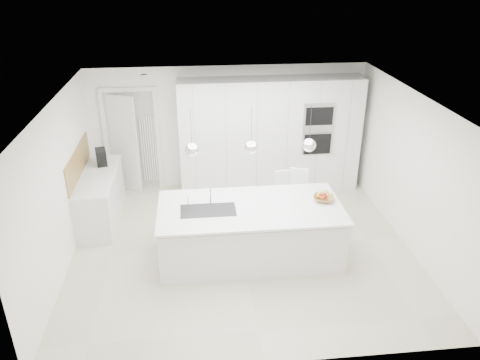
{
  "coord_description": "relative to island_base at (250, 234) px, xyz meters",
  "views": [
    {
      "loc": [
        -0.72,
        -6.52,
        4.36
      ],
      "look_at": [
        0.0,
        0.3,
        1.1
      ],
      "focal_mm": 35.0,
      "sensor_mm": 36.0,
      "label": 1
    }
  ],
  "objects": [
    {
      "name": "island_sink",
      "position": [
        -0.65,
        -0.0,
        0.39
      ],
      "size": [
        0.84,
        0.44,
        0.18
      ],
      "primitive_type": null,
      "color": "#3F3F42",
      "rests_on": "island_worktop"
    },
    {
      "name": "pendant_mid",
      "position": [
        -0.0,
        -0.0,
        1.47
      ],
      "size": [
        0.2,
        0.2,
        0.2
      ],
      "primitive_type": "sphere",
      "color": "white",
      "rests_on": "ceiling"
    },
    {
      "name": "floor",
      "position": [
        -0.1,
        0.3,
        -0.43
      ],
      "size": [
        5.5,
        5.5,
        0.0
      ],
      "primitive_type": "plane",
      "color": "beige",
      "rests_on": "ground"
    },
    {
      "name": "island_tap",
      "position": [
        -0.6,
        0.2,
        0.62
      ],
      "size": [
        0.02,
        0.02,
        0.3
      ],
      "primitive_type": "cylinder",
      "color": "white",
      "rests_on": "island_worktop"
    },
    {
      "name": "fruit_bowl",
      "position": [
        1.17,
        0.12,
        0.51
      ],
      "size": [
        0.41,
        0.41,
        0.08
      ],
      "primitive_type": "imported",
      "rotation": [
        0.0,
        0.0,
        -0.37
      ],
      "color": "#A77F3A",
      "rests_on": "island_worktop"
    },
    {
      "name": "radiator",
      "position": [
        -1.73,
        2.76,
        0.42
      ],
      "size": [
        0.32,
        0.04,
        1.4
      ],
      "primitive_type": null,
      "color": "white",
      "rests_on": "floor"
    },
    {
      "name": "left_worktop",
      "position": [
        -2.55,
        1.5,
        0.45
      ],
      "size": [
        0.62,
        1.82,
        0.04
      ],
      "primitive_type": "cube",
      "color": "white",
      "rests_on": "left_base_cabinets"
    },
    {
      "name": "ceiling",
      "position": [
        -0.1,
        0.3,
        2.07
      ],
      "size": [
        5.5,
        5.5,
        0.0
      ],
      "primitive_type": "plane",
      "rotation": [
        3.14,
        0.0,
        0.0
      ],
      "color": "white",
      "rests_on": "wall_back"
    },
    {
      "name": "bar_stool_left",
      "position": [
        0.71,
        0.93,
        0.08
      ],
      "size": [
        0.4,
        0.51,
        1.02
      ],
      "primitive_type": null,
      "rotation": [
        0.0,
        0.0,
        0.15
      ],
      "color": "white",
      "rests_on": "floor"
    },
    {
      "name": "banana_bunch",
      "position": [
        1.16,
        0.12,
        0.59
      ],
      "size": [
        0.25,
        0.18,
        0.23
      ],
      "primitive_type": "torus",
      "rotation": [
        1.22,
        0.0,
        0.35
      ],
      "color": "yellow",
      "rests_on": "fruit_bowl"
    },
    {
      "name": "wall_back",
      "position": [
        -0.1,
        2.8,
        0.82
      ],
      "size": [
        5.5,
        0.0,
        5.5
      ],
      "primitive_type": "plane",
      "rotation": [
        1.57,
        0.0,
        0.0
      ],
      "color": "white",
      "rests_on": "ground"
    },
    {
      "name": "apple_a",
      "position": [
        1.19,
        0.14,
        0.54
      ],
      "size": [
        0.09,
        0.09,
        0.09
      ],
      "primitive_type": "sphere",
      "color": "red",
      "rests_on": "fruit_bowl"
    },
    {
      "name": "tall_cabinets",
      "position": [
        0.7,
        2.5,
        0.72
      ],
      "size": [
        3.6,
        0.6,
        2.3
      ],
      "primitive_type": "cube",
      "color": "white",
      "rests_on": "floor"
    },
    {
      "name": "espresso_machine",
      "position": [
        -2.53,
        1.95,
        0.62
      ],
      "size": [
        0.24,
        0.32,
        0.3
      ],
      "primitive_type": "cube",
      "rotation": [
        0.0,
        0.0,
        0.23
      ],
      "color": "black",
      "rests_on": "left_worktop"
    },
    {
      "name": "left_base_cabinets",
      "position": [
        -2.55,
        1.5,
        0.0
      ],
      "size": [
        0.6,
        1.8,
        0.86
      ],
      "primitive_type": "cube",
      "color": "white",
      "rests_on": "floor"
    },
    {
      "name": "oak_backsplash",
      "position": [
        -2.84,
        1.5,
        0.72
      ],
      "size": [
        0.02,
        1.8,
        0.5
      ],
      "primitive_type": "cube",
      "color": "#A77F3A",
      "rests_on": "wall_left"
    },
    {
      "name": "apple_b",
      "position": [
        1.2,
        0.15,
        0.54
      ],
      "size": [
        0.07,
        0.07,
        0.07
      ],
      "primitive_type": "sphere",
      "color": "red",
      "rests_on": "fruit_bowl"
    },
    {
      "name": "hallway_door",
      "position": [
        -2.3,
        2.72,
        0.57
      ],
      "size": [
        0.76,
        0.38,
        2.0
      ],
      "primitive_type": "cube",
      "rotation": [
        0.0,
        0.0,
        -0.44
      ],
      "color": "white",
      "rests_on": "floor"
    },
    {
      "name": "doorway_frame",
      "position": [
        -2.05,
        2.77,
        0.59
      ],
      "size": [
        1.11,
        0.08,
        2.13
      ],
      "primitive_type": null,
      "color": "white",
      "rests_on": "floor"
    },
    {
      "name": "pendant_right",
      "position": [
        0.85,
        -0.0,
        1.47
      ],
      "size": [
        0.2,
        0.2,
        0.2
      ],
      "primitive_type": "sphere",
      "color": "white",
      "rests_on": "ceiling"
    },
    {
      "name": "bar_stool_right",
      "position": [
        0.99,
        0.9,
        0.1
      ],
      "size": [
        0.49,
        0.57,
        1.05
      ],
      "primitive_type": null,
      "rotation": [
        0.0,
        0.0,
        -0.33
      ],
      "color": "white",
      "rests_on": "floor"
    },
    {
      "name": "island_worktop",
      "position": [
        0.0,
        0.05,
        0.45
      ],
      "size": [
        2.84,
        1.4,
        0.04
      ],
      "primitive_type": "cube",
      "color": "white",
      "rests_on": "island_base"
    },
    {
      "name": "wall_left",
      "position": [
        -2.85,
        0.3,
        0.82
      ],
      "size": [
        0.0,
        5.0,
        5.0
      ],
      "primitive_type": "plane",
      "rotation": [
        1.57,
        0.0,
        1.57
      ],
      "color": "white",
      "rests_on": "ground"
    },
    {
      "name": "apple_c",
      "position": [
        1.12,
        0.14,
        0.54
      ],
      "size": [
        0.08,
        0.08,
        0.08
      ],
      "primitive_type": "sphere",
      "color": "red",
      "rests_on": "fruit_bowl"
    },
    {
      "name": "oven_stack",
      "position": [
        1.6,
        2.19,
        0.92
      ],
      "size": [
        0.62,
        0.04,
        1.05
      ],
      "primitive_type": null,
      "color": "#A5A5A8",
      "rests_on": "tall_cabinets"
    },
    {
      "name": "island_base",
      "position": [
        0.0,
        0.0,
        0.0
      ],
      "size": [
        2.8,
        1.2,
        0.86
      ],
      "primitive_type": "cube",
      "color": "white",
      "rests_on": "floor"
    },
    {
      "name": "pendant_left",
      "position": [
        -0.85,
        -0.0,
        1.47
      ],
      "size": [
        0.2,
        0.2,
        0.2
      ],
      "primitive_type": "sphere",
      "color": "white",
      "rests_on": "ceiling"
    }
  ]
}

